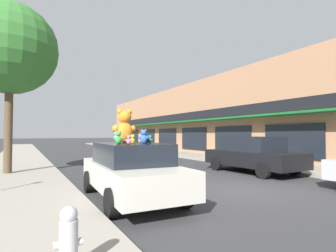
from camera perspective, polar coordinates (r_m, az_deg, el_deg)
ground_plane at (r=8.88m, az=14.93°, el=-13.40°), size 260.00×260.00×0.00m
sidewalk_near at (r=6.49m, az=-30.21°, el=-16.97°), size 3.20×90.00×0.13m
storefront_row at (r=29.68m, az=11.97°, el=1.17°), size 12.54×40.17×6.67m
plush_art_car at (r=7.40m, az=-8.09°, el=-9.40°), size 2.17×4.65×1.54m
teddy_bear_giant at (r=7.64m, az=-9.44°, el=-0.12°), size 0.71×0.43×0.98m
teddy_bear_cream at (r=7.90m, az=-11.00°, el=-2.27°), size 0.25×0.27×0.38m
teddy_bear_yellow at (r=6.88m, az=-7.74°, el=-2.89°), size 0.19×0.13×0.24m
teddy_bear_black at (r=7.36m, az=-4.69°, el=-2.86°), size 0.14×0.17×0.24m
teddy_bear_red at (r=8.18m, az=-10.56°, el=-2.46°), size 0.24×0.18×0.32m
teddy_bear_teal at (r=7.42m, az=-3.99°, el=-2.90°), size 0.17×0.12×0.22m
teddy_bear_blue at (r=7.04m, az=-5.34°, el=-2.33°), size 0.29×0.22×0.38m
teddy_bear_brown at (r=7.98m, az=-9.41°, el=-2.40°), size 0.25×0.21×0.34m
teddy_bear_green at (r=6.64m, az=-10.79°, el=-2.53°), size 0.25×0.18×0.34m
teddy_bear_pink at (r=6.52m, az=-8.55°, el=-2.99°), size 0.18×0.12×0.23m
parked_car_far_center at (r=12.97m, az=17.89°, el=-5.84°), size 2.12×4.70×1.69m
street_tree at (r=13.74m, az=-31.17°, el=14.16°), size 3.97×3.97×7.39m
fire_hydrant at (r=3.64m, az=-20.84°, el=-22.01°), size 0.33×0.22×0.79m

